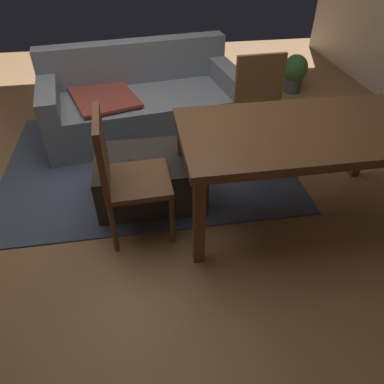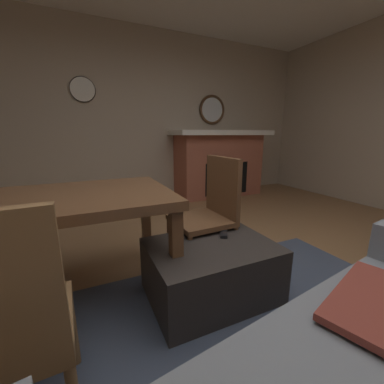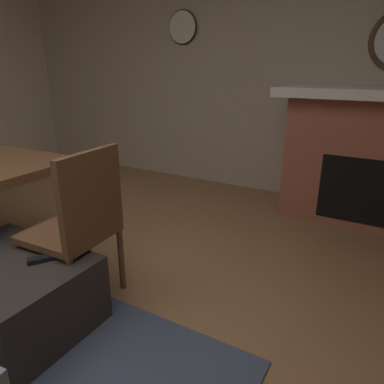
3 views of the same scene
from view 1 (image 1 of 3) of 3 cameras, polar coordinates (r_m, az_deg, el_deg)
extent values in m
plane|color=olive|center=(3.26, -9.66, 2.44)|extent=(7.72, 7.72, 0.00)
cube|color=#3D475B|center=(3.46, -7.07, 5.27)|extent=(2.60, 2.00, 0.01)
cube|color=slate|center=(3.86, -7.61, 12.43)|extent=(2.07, 1.21, 0.42)
cube|color=slate|center=(4.04, -9.22, 19.91)|extent=(1.97, 0.48, 0.41)
cube|color=slate|center=(3.97, 5.34, 18.20)|extent=(0.31, 0.95, 0.20)
cube|color=slate|center=(3.71, -22.01, 14.16)|extent=(0.31, 0.95, 0.20)
cube|color=brown|center=(3.73, -14.03, 14.71)|extent=(0.77, 0.93, 0.03)
cube|color=#2D2826|center=(2.89, -6.65, 2.23)|extent=(0.83, 0.61, 0.39)
cube|color=black|center=(2.68, -10.40, 4.04)|extent=(0.13, 0.16, 0.02)
cube|color=brown|center=(2.55, 17.34, 9.16)|extent=(1.67, 0.88, 0.06)
cube|color=brown|center=(2.85, -1.55, 5.54)|extent=(0.07, 0.07, 0.68)
cube|color=brown|center=(3.38, 25.74, 7.26)|extent=(0.07, 0.07, 0.68)
cube|color=brown|center=(2.25, 1.11, -4.94)|extent=(0.07, 0.07, 0.68)
cube|color=brown|center=(2.47, -8.67, 1.75)|extent=(0.46, 0.46, 0.04)
cube|color=brown|center=(2.33, -14.20, 6.24)|extent=(0.06, 0.44, 0.48)
cylinder|color=brown|center=(2.77, -4.48, 0.97)|extent=(0.04, 0.04, 0.41)
cylinder|color=brown|center=(2.47, -3.16, -4.59)|extent=(0.04, 0.04, 0.41)
cylinder|color=brown|center=(2.77, -12.70, -0.07)|extent=(0.04, 0.04, 0.41)
cylinder|color=brown|center=(2.46, -12.42, -5.78)|extent=(0.04, 0.04, 0.41)
cube|color=brown|center=(3.28, 11.38, 11.32)|extent=(0.46, 0.46, 0.04)
cube|color=brown|center=(3.34, 10.70, 16.86)|extent=(0.44, 0.06, 0.48)
cylinder|color=brown|center=(3.31, 15.36, 6.43)|extent=(0.04, 0.04, 0.41)
cylinder|color=brown|center=(3.16, 8.76, 5.81)|extent=(0.04, 0.04, 0.41)
cylinder|color=brown|center=(3.62, 12.79, 9.79)|extent=(0.04, 0.04, 0.41)
cylinder|color=brown|center=(3.48, 6.64, 9.33)|extent=(0.04, 0.04, 0.41)
cylinder|color=#474C51|center=(5.02, 15.74, 16.18)|extent=(0.21, 0.21, 0.18)
ellipsoid|color=#387233|center=(4.95, 16.18, 18.44)|extent=(0.30, 0.30, 0.34)
camera|label=2|loc=(3.79, 3.20, 26.57)|focal=22.49mm
camera|label=3|loc=(3.65, -38.35, 22.57)|focal=33.28mm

